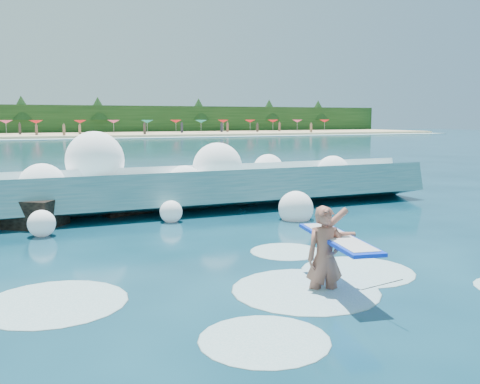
{
  "coord_description": "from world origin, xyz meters",
  "views": [
    {
      "loc": [
        -3.32,
        -8.85,
        2.85
      ],
      "look_at": [
        1.5,
        2.0,
        1.2
      ],
      "focal_mm": 40.0,
      "sensor_mm": 36.0,
      "label": 1
    }
  ],
  "objects": [
    {
      "name": "ground",
      "position": [
        0.0,
        0.0,
        0.0
      ],
      "size": [
        200.0,
        200.0,
        0.0
      ],
      "primitive_type": "plane",
      "color": "#072939",
      "rests_on": "ground"
    },
    {
      "name": "beach",
      "position": [
        0.0,
        78.0,
        0.2
      ],
      "size": [
        140.0,
        20.0,
        0.4
      ],
      "primitive_type": "cube",
      "color": "tan",
      "rests_on": "ground"
    },
    {
      "name": "wet_band",
      "position": [
        0.0,
        67.0,
        0.04
      ],
      "size": [
        140.0,
        5.0,
        0.08
      ],
      "primitive_type": "cube",
      "color": "silver",
      "rests_on": "ground"
    },
    {
      "name": "treeline",
      "position": [
        0.0,
        88.0,
        2.5
      ],
      "size": [
        140.0,
        4.0,
        5.0
      ],
      "primitive_type": "cube",
      "color": "black",
      "rests_on": "ground"
    },
    {
      "name": "breaking_wave",
      "position": [
        0.34,
        7.17,
        0.59
      ],
      "size": [
        19.56,
        2.98,
        1.69
      ],
      "color": "teal",
      "rests_on": "ground"
    },
    {
      "name": "rock_cluster",
      "position": [
        -3.1,
        6.93,
        0.39
      ],
      "size": [
        7.85,
        3.11,
        1.22
      ],
      "color": "black",
      "rests_on": "ground"
    },
    {
      "name": "surfer_with_board",
      "position": [
        1.47,
        -1.63,
        0.64
      ],
      "size": [
        1.13,
        2.92,
        1.73
      ],
      "color": "#9D5A49",
      "rests_on": "ground"
    },
    {
      "name": "wave_spray",
      "position": [
        0.13,
        7.16,
        1.14
      ],
      "size": [
        14.9,
        5.13,
        2.64
      ],
      "color": "white",
      "rests_on": "ground"
    },
    {
      "name": "surf_foam",
      "position": [
        0.58,
        -1.11,
        0.0
      ],
      "size": [
        9.07,
        5.6,
        0.12
      ],
      "color": "silver",
      "rests_on": "ground"
    },
    {
      "name": "beach_umbrellas",
      "position": [
        -0.27,
        80.15,
        2.25
      ],
      "size": [
        112.1,
        6.86,
        0.5
      ],
      "color": "red",
      "rests_on": "ground"
    }
  ]
}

